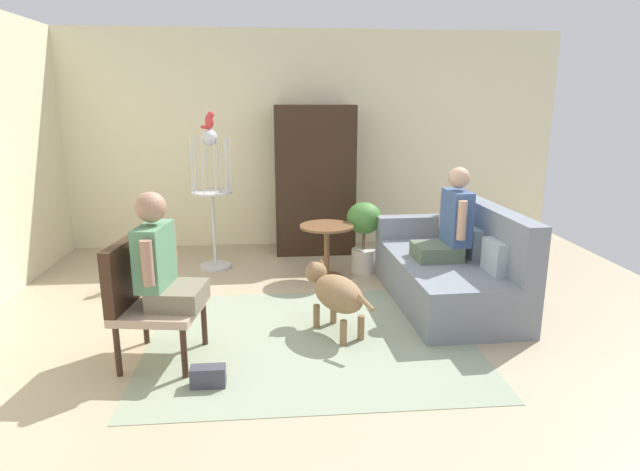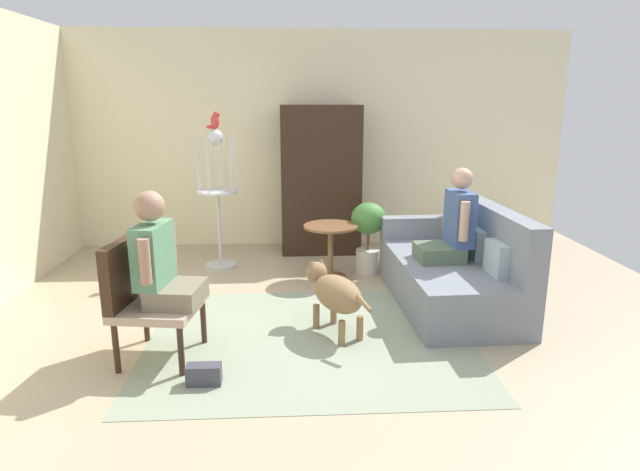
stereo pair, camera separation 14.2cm
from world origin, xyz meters
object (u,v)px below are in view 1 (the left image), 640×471
armchair (144,293)px  potted_plant (364,230)px  round_end_table (327,243)px  handbag (208,376)px  dog (336,292)px  armoire_cabinet (314,180)px  person_on_armchair (162,261)px  person_on_couch (450,224)px  couch (452,269)px  parrot (209,121)px  bird_cage_stand (212,193)px

armchair → potted_plant: (1.93, 1.90, -0.04)m
round_end_table → handbag: size_ratio=2.52×
armchair → handbag: 0.79m
round_end_table → dog: round_end_table is taller
armchair → armoire_cabinet: armoire_cabinet is taller
person_on_armchair → dog: bearing=16.0°
person_on_couch → dog: size_ratio=1.07×
person_on_couch → person_on_armchair: bearing=-158.6°
person_on_couch → potted_plant: (-0.63, 0.97, -0.27)m
couch → armchair: couch is taller
couch → dog: couch is taller
person_on_couch → handbag: person_on_couch is taller
armchair → round_end_table: size_ratio=1.54×
potted_plant → armoire_cabinet: armoire_cabinet is taller
parrot → handbag: size_ratio=0.81×
bird_cage_stand → armoire_cabinet: size_ratio=0.86×
couch → dog: (-1.18, -0.61, 0.03)m
couch → armoire_cabinet: (-1.15, 1.88, 0.58)m
couch → potted_plant: size_ratio=2.35×
parrot → armoire_cabinet: armoire_cabinet is taller
couch → parrot: bearing=151.7°
armchair → bird_cage_stand: 2.26m
dog → person_on_couch: bearing=27.2°
person_on_armchair → round_end_table: 2.24m
dog → bird_cage_stand: bearing=121.8°
couch → bird_cage_stand: 2.71m
bird_cage_stand → handbag: size_ratio=6.69×
armchair → dog: armchair is taller
parrot → person_on_armchair: bearing=-93.5°
parrot → bird_cage_stand: bearing=-180.0°
person_on_couch → dog: bearing=-152.8°
armoire_cabinet → round_end_table: bearing=-87.9°
potted_plant → armoire_cabinet: size_ratio=0.44×
potted_plant → armchair: bearing=-135.5°
couch → armoire_cabinet: size_ratio=1.03×
bird_cage_stand → parrot: (0.01, 0.00, 0.79)m
couch → potted_plant: (-0.69, 0.94, 0.17)m
handbag → couch: bearing=33.3°
round_end_table → potted_plant: size_ratio=0.75×
armchair → person_on_couch: bearing=19.9°
person_on_armchair → bird_cage_stand: bird_cage_stand is taller
person_on_couch → potted_plant: 1.19m
person_on_couch → bird_cage_stand: 2.62m
bird_cage_stand → parrot: 0.79m
person_on_couch → parrot: 2.76m
bird_cage_stand → handbag: (0.21, -2.66, -0.78)m
armoire_cabinet → bird_cage_stand: bearing=-152.2°
person_on_couch → parrot: (-2.27, 1.29, 0.89)m
dog → parrot: 2.55m
bird_cage_stand → potted_plant: 1.72m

